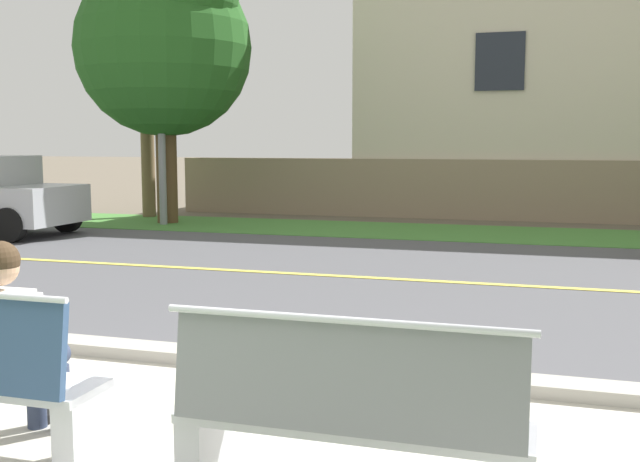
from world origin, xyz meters
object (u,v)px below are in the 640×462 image
bench_right (349,422)px  streetlamp (163,31)px  seated_person_white (15,337)px  shade_tree_far_left (167,34)px

bench_right → streetlamp: (-7.10, 11.35, 3.71)m
seated_person_white → streetlamp: 12.75m
bench_right → shade_tree_far_left: bearing=121.7°
bench_right → seated_person_white: (-2.06, 0.17, 0.22)m
streetlamp → seated_person_white: bearing=-65.8°
bench_right → seated_person_white: bearing=175.3°
seated_person_white → streetlamp: bearing=114.2°
streetlamp → shade_tree_far_left: bearing=81.7°
streetlamp → shade_tree_far_left: (0.02, 0.12, -0.05)m
shade_tree_far_left → seated_person_white: bearing=-66.1°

